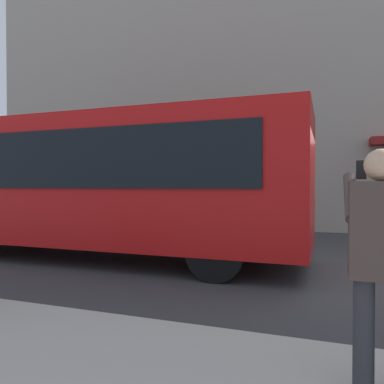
# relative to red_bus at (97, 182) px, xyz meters

# --- Properties ---
(ground_plane) EXTENTS (60.00, 60.00, 0.00)m
(ground_plane) POSITION_rel_red_bus_xyz_m (-4.74, -0.10, -1.68)
(ground_plane) COLOR #38383A
(building_facade_far) EXTENTS (28.00, 1.55, 12.00)m
(building_facade_far) POSITION_rel_red_bus_xyz_m (-4.75, -6.90, 4.30)
(building_facade_far) COLOR #A89E8E
(building_facade_far) RESTS_ON ground_plane
(red_bus) EXTENTS (9.05, 2.54, 3.08)m
(red_bus) POSITION_rel_red_bus_xyz_m (0.00, 0.00, 0.00)
(red_bus) COLOR red
(red_bus) RESTS_ON ground_plane
(pedestrian_photographer) EXTENTS (0.53, 0.52, 1.70)m
(pedestrian_photographer) POSITION_rel_red_bus_xyz_m (-5.11, 4.26, -0.54)
(pedestrian_photographer) COLOR #2D2D33
(pedestrian_photographer) RESTS_ON sidewalk_curb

